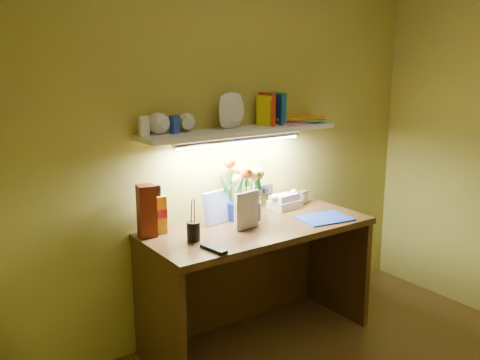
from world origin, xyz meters
The scene contains 13 objects.
desk centered at (0.00, 1.20, 0.38)m, with size 1.40×0.60×0.75m, color #35230E.
flower_bouquet centered at (0.01, 1.37, 0.94)m, with size 0.24×0.24×0.39m, color #0C173C, non-canonical shape.
telephone centered at (0.36, 1.39, 0.81)m, with size 0.19×0.14×0.12m, color #F8E3CE, non-canonical shape.
desk_clock centered at (0.54, 1.42, 0.79)m, with size 0.09×0.04×0.09m, color silver.
whisky_bottle centered at (-0.54, 1.42, 0.89)m, with size 0.07×0.07×0.28m, color #AC750A, non-canonical shape.
whisky_box centered at (-0.63, 1.40, 0.90)m, with size 0.10×0.10×0.30m, color #511809.
pen_cup centered at (-0.45, 1.19, 0.84)m, with size 0.07×0.07×0.18m, color black.
art_card centered at (-0.17, 1.39, 0.85)m, with size 0.20×0.04×0.20m, color white, non-canonical shape.
tv_remote centered at (-0.45, 1.00, 0.76)m, with size 0.05×0.17×0.02m, color black.
blue_folder centered at (0.41, 1.07, 0.75)m, with size 0.31×0.23×0.01m, color #1F41AD.
desk_book_a centered at (-0.18, 1.17, 0.86)m, with size 0.17×0.02×0.23m, color beige.
desk_book_b centered at (-0.16, 1.21, 0.86)m, with size 0.16×0.02×0.21m, color white.
wall_shelf centered at (0.02, 1.38, 1.33)m, with size 1.32×0.37×0.23m.
Camera 1 is at (-1.85, -1.23, 1.74)m, focal length 40.00 mm.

